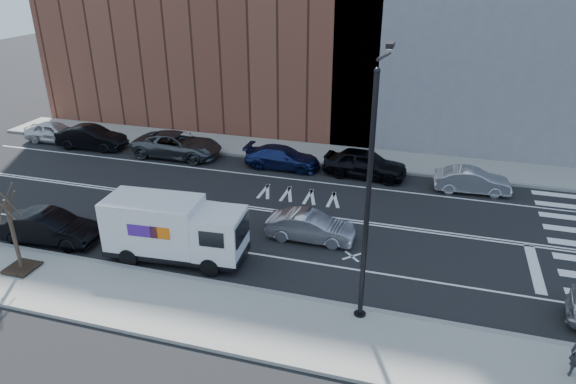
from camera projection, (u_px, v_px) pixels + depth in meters
The scene contains 17 objects.
ground at pixel (250, 208), 26.98m from camera, with size 120.00×120.00×0.00m, color black.
sidewalk_near at pixel (169, 305), 19.27m from camera, with size 44.00×3.60×0.15m, color gray.
sidewalk_far at pixel (295, 151), 34.62m from camera, with size 44.00×3.60×0.15m, color gray.
curb_near at pixel (190, 279), 20.83m from camera, with size 44.00×0.25×0.17m, color gray.
curb_far at pixel (287, 160), 33.05m from camera, with size 44.00×0.25×0.17m, color gray.
road_markings at pixel (250, 208), 26.97m from camera, with size 40.00×8.60×0.01m, color white, non-canonical shape.
streetlight at pixel (371, 185), 17.04m from camera, with size 0.44×4.02×9.34m.
street_tree at pixel (15, 242), 20.84m from camera, with size 1.20×1.20×3.75m.
fedex_van at pixel (174, 229), 21.83m from camera, with size 6.18×2.49×2.77m.
far_parked_a at pixel (55, 132), 36.32m from camera, with size 1.73×4.30×1.47m, color silver.
far_parked_b at pixel (92, 138), 35.08m from camera, with size 1.64×4.71×1.55m, color black.
far_parked_c at pixel (178, 145), 33.64m from camera, with size 2.66×5.77×1.60m, color #4A4D51.
far_parked_d at pixel (282, 157), 31.83m from camera, with size 1.91×4.71×1.37m, color navy.
far_parked_e at pixel (365, 163), 30.47m from camera, with size 1.98×4.92×1.68m, color black.
far_parked_f at pixel (472, 181), 28.52m from camera, with size 1.43×4.10×1.35m, color #B9BABE.
driving_sedan at pixel (310, 227), 23.66m from camera, with size 1.41×4.03×1.33m, color #A5A4A9.
near_parked_rear_a at pixel (50, 228), 23.42m from camera, with size 1.57×4.49×1.48m, color black.
Camera 1 is at (8.76, -22.64, 11.95)m, focal length 32.00 mm.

